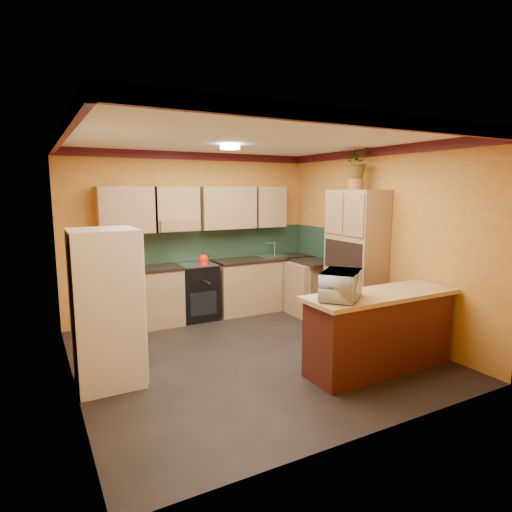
{
  "coord_description": "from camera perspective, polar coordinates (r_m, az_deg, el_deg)",
  "views": [
    {
      "loc": [
        -2.43,
        -4.66,
        2.11
      ],
      "look_at": [
        0.31,
        0.45,
        1.2
      ],
      "focal_mm": 30.0,
      "sensor_mm": 36.0,
      "label": 1
    }
  ],
  "objects": [
    {
      "name": "room_shell",
      "position": [
        5.51,
        -1.83,
        8.69
      ],
      "size": [
        4.24,
        4.24,
        2.72
      ],
      "color": "black",
      "rests_on": "ground"
    },
    {
      "name": "base_cabinets_back",
      "position": [
        7.31,
        -3.28,
        -4.3
      ],
      "size": [
        3.65,
        0.6,
        0.88
      ],
      "primitive_type": "cube",
      "color": "tan",
      "rests_on": "ground"
    },
    {
      "name": "countertop_back",
      "position": [
        7.22,
        -3.31,
        -0.75
      ],
      "size": [
        3.65,
        0.62,
        0.04
      ],
      "primitive_type": "cube",
      "color": "black",
      "rests_on": "base_cabinets_back"
    },
    {
      "name": "stove",
      "position": [
        7.07,
        -7.89,
        -4.7
      ],
      "size": [
        0.58,
        0.58,
        0.91
      ],
      "primitive_type": "cube",
      "color": "black",
      "rests_on": "ground"
    },
    {
      "name": "kettle",
      "position": [
        6.95,
        -7.07,
        -0.33
      ],
      "size": [
        0.19,
        0.19,
        0.18
      ],
      "primitive_type": null,
      "rotation": [
        0.0,
        0.0,
        0.13
      ],
      "color": "red",
      "rests_on": "stove"
    },
    {
      "name": "sink",
      "position": [
        7.56,
        2.02,
        -0.02
      ],
      "size": [
        0.48,
        0.4,
        0.03
      ],
      "primitive_type": "cube",
      "color": "silver",
      "rests_on": "countertop_back"
    },
    {
      "name": "base_cabinets_right",
      "position": [
        7.38,
        7.66,
        -4.24
      ],
      "size": [
        0.6,
        0.8,
        0.88
      ],
      "primitive_type": "cube",
      "color": "tan",
      "rests_on": "ground"
    },
    {
      "name": "countertop_right",
      "position": [
        7.29,
        7.74,
        -0.72
      ],
      "size": [
        0.62,
        0.8,
        0.04
      ],
      "primitive_type": "cube",
      "color": "black",
      "rests_on": "base_cabinets_right"
    },
    {
      "name": "fridge",
      "position": [
        4.88,
        -19.36,
        -6.55
      ],
      "size": [
        0.68,
        0.66,
        1.7
      ],
      "primitive_type": "cube",
      "color": "white",
      "rests_on": "ground"
    },
    {
      "name": "pantry",
      "position": [
        6.55,
        13.1,
        -0.63
      ],
      "size": [
        0.48,
        0.9,
        2.1
      ],
      "primitive_type": "cube",
      "color": "tan",
      "rests_on": "ground"
    },
    {
      "name": "fern_pot",
      "position": [
        6.5,
        13.17,
        9.31
      ],
      "size": [
        0.22,
        0.22,
        0.16
      ],
      "primitive_type": "cylinder",
      "color": "#AF5C2A",
      "rests_on": "pantry"
    },
    {
      "name": "fern",
      "position": [
        6.51,
        13.27,
        12.15
      ],
      "size": [
        0.49,
        0.44,
        0.49
      ],
      "primitive_type": "imported",
      "rotation": [
        0.0,
        0.0,
        0.15
      ],
      "color": "tan",
      "rests_on": "fern_pot"
    },
    {
      "name": "breakfast_bar",
      "position": [
        5.28,
        16.12,
        -9.9
      ],
      "size": [
        1.8,
        0.55,
        0.88
      ],
      "primitive_type": "cube",
      "color": "#4C2011",
      "rests_on": "ground"
    },
    {
      "name": "bar_top",
      "position": [
        5.15,
        16.35,
        -4.99
      ],
      "size": [
        1.9,
        0.65,
        0.05
      ],
      "primitive_type": "cube",
      "color": "tan",
      "rests_on": "breakfast_bar"
    },
    {
      "name": "microwave",
      "position": [
        4.72,
        11.28,
        -3.83
      ],
      "size": [
        0.66,
        0.64,
        0.31
      ],
      "primitive_type": "imported",
      "rotation": [
        0.0,
        0.0,
        0.69
      ],
      "color": "white",
      "rests_on": "bar_top"
    }
  ]
}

